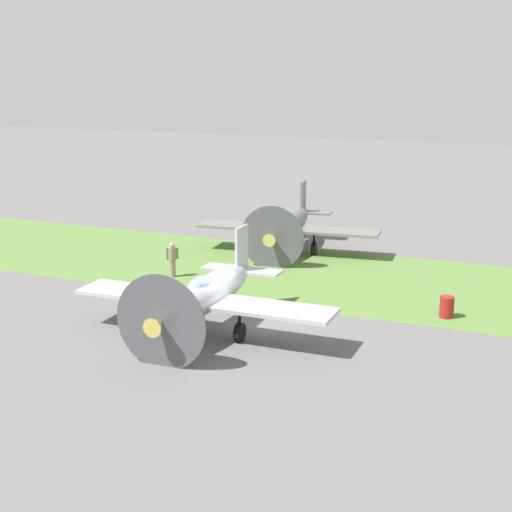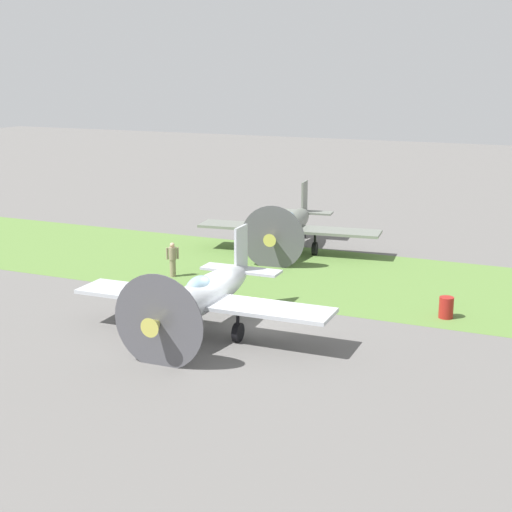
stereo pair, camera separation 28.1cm
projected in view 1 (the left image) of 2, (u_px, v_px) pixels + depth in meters
ground_plane at (246, 333)px, 29.84m from camera, size 160.00×160.00×0.00m
grass_verge at (321, 276)px, 37.98m from camera, size 120.00×11.00×0.01m
airplane_lead at (206, 295)px, 29.47m from camera, size 10.51×8.35×3.76m
airplane_wingman at (289, 225)px, 42.57m from camera, size 10.36×8.22×3.67m
ground_crew_chief at (172, 259)px, 37.62m from camera, size 0.53×0.42×1.73m
fuel_drum at (447, 307)px, 31.62m from camera, size 0.60×0.60×0.90m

